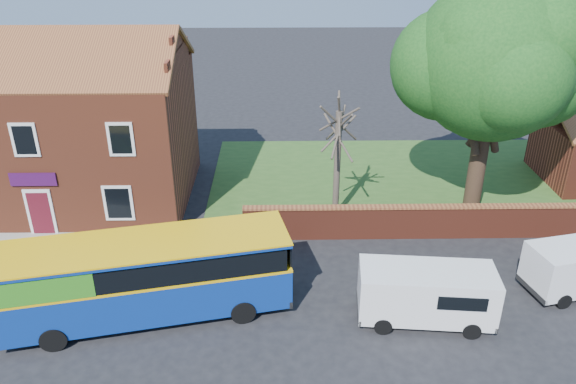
{
  "coord_description": "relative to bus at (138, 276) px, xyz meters",
  "views": [
    {
      "loc": [
        3.62,
        -14.63,
        12.99
      ],
      "look_at": [
        3.95,
        5.0,
        3.31
      ],
      "focal_mm": 35.0,
      "sensor_mm": 36.0,
      "label": 1
    }
  ],
  "objects": [
    {
      "name": "ground",
      "position": [
        1.35,
        -1.68,
        -1.72
      ],
      "size": [
        120.0,
        120.0,
        0.0
      ],
      "primitive_type": "plane",
      "color": "black",
      "rests_on": "ground"
    },
    {
      "name": "pavement",
      "position": [
        -5.65,
        4.07,
        -1.66
      ],
      "size": [
        18.0,
        3.5,
        0.12
      ],
      "primitive_type": "cube",
      "color": "gray",
      "rests_on": "ground"
    },
    {
      "name": "kerb",
      "position": [
        -5.65,
        2.32,
        -1.65
      ],
      "size": [
        18.0,
        0.15,
        0.14
      ],
      "primitive_type": "cube",
      "color": "slate",
      "rests_on": "ground"
    },
    {
      "name": "grass_strip",
      "position": [
        14.35,
        11.32,
        -1.7
      ],
      "size": [
        26.0,
        12.0,
        0.04
      ],
      "primitive_type": "cube",
      "color": "#426B28",
      "rests_on": "ground"
    },
    {
      "name": "shop_building",
      "position": [
        -5.68,
        9.82,
        1.69
      ],
      "size": [
        12.3,
        8.13,
        10.5
      ],
      "color": "brown",
      "rests_on": "ground"
    },
    {
      "name": "boundary_wall",
      "position": [
        14.35,
        5.32,
        -0.91
      ],
      "size": [
        22.0,
        0.38,
        1.6
      ],
      "color": "maroon",
      "rests_on": "ground"
    },
    {
      "name": "bus",
      "position": [
        0.0,
        0.0,
        0.0
      ],
      "size": [
        10.23,
        4.53,
        3.03
      ],
      "rotation": [
        0.0,
        0.0,
        0.21
      ],
      "color": "navy",
      "rests_on": "ground"
    },
    {
      "name": "van_near",
      "position": [
        10.09,
        -0.38,
        -0.57
      ],
      "size": [
        4.85,
        2.32,
        2.06
      ],
      "rotation": [
        0.0,
        0.0,
        -0.1
      ],
      "color": "white",
      "rests_on": "ground"
    },
    {
      "name": "large_tree",
      "position": [
        14.39,
        7.95,
        5.5
      ],
      "size": [
        9.03,
        7.15,
        11.02
      ],
      "color": "black",
      "rests_on": "ground"
    },
    {
      "name": "bare_tree",
      "position": [
        7.63,
        7.28,
        1.24
      ],
      "size": [
        2.17,
        2.58,
        5.78
      ],
      "color": "#4C4238",
      "rests_on": "ground"
    }
  ]
}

